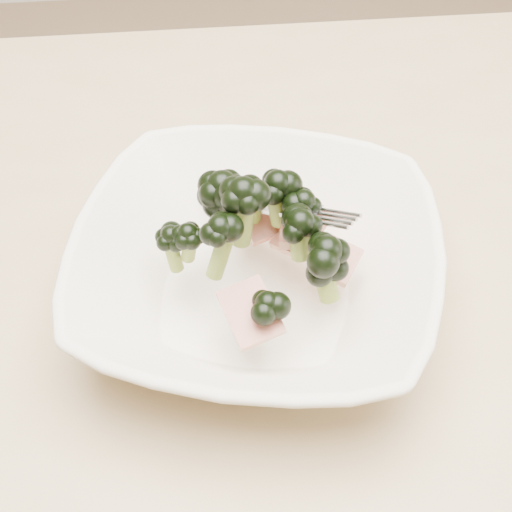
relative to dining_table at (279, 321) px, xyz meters
name	(u,v)px	position (x,y,z in m)	size (l,w,h in m)	color
dining_table	(279,321)	(0.00, 0.00, 0.00)	(1.20, 0.80, 0.75)	tan
broccoli_dish	(256,263)	(-0.03, -0.05, 0.14)	(0.35, 0.35, 0.13)	silver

